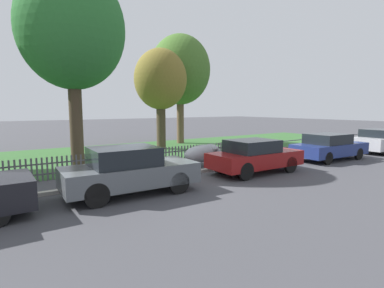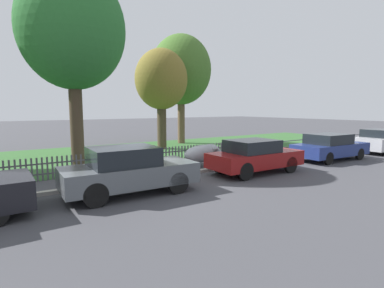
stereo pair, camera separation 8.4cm
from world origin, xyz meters
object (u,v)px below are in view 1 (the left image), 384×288
(tree_behind_motorcycle, at_px, (72,30))
(covered_motorcycle, at_px, (204,153))
(tree_mid_park, at_px, (161,80))
(parked_car_white_van, at_px, (329,147))
(parked_car_navy_estate, at_px, (129,170))
(parked_car_red_compact, at_px, (255,156))
(tree_far_left, at_px, (180,70))
(parked_car_grey_coupe, at_px, (380,141))

(tree_behind_motorcycle, bearing_deg, covered_motorcycle, -34.17)
(covered_motorcycle, height_order, tree_mid_park, tree_mid_park)
(parked_car_white_van, relative_size, covered_motorcycle, 2.09)
(parked_car_navy_estate, relative_size, parked_car_white_van, 0.97)
(covered_motorcycle, distance_m, tree_mid_park, 7.40)
(parked_car_red_compact, relative_size, tree_far_left, 0.50)
(parked_car_white_van, height_order, tree_behind_motorcycle, tree_behind_motorcycle)
(parked_car_white_van, relative_size, tree_mid_park, 0.66)
(parked_car_red_compact, xyz_separation_m, parked_car_grey_coupe, (10.26, -0.09, -0.00))
(parked_car_navy_estate, height_order, covered_motorcycle, parked_car_navy_estate)
(tree_mid_park, bearing_deg, parked_car_white_van, -58.74)
(tree_behind_motorcycle, distance_m, tree_far_left, 9.95)
(parked_car_grey_coupe, distance_m, tree_far_left, 13.59)
(tree_behind_motorcycle, bearing_deg, parked_car_white_van, -25.44)
(tree_mid_park, bearing_deg, parked_car_red_compact, -92.08)
(parked_car_red_compact, distance_m, parked_car_white_van, 5.37)
(covered_motorcycle, bearing_deg, tree_behind_motorcycle, 147.17)
(parked_car_white_van, relative_size, parked_car_grey_coupe, 1.10)
(parked_car_grey_coupe, bearing_deg, covered_motorcycle, 167.91)
(tree_behind_motorcycle, xyz_separation_m, tree_far_left, (8.52, 5.10, -0.56))
(tree_far_left, bearing_deg, tree_mid_park, -143.54)
(parked_car_white_van, bearing_deg, tree_far_left, 105.36)
(parked_car_white_van, bearing_deg, parked_car_grey_coupe, -0.04)
(covered_motorcycle, relative_size, tree_behind_motorcycle, 0.24)
(parked_car_navy_estate, bearing_deg, tree_behind_motorcycle, 94.60)
(parked_car_red_compact, bearing_deg, tree_mid_park, 89.11)
(parked_car_navy_estate, bearing_deg, parked_car_grey_coupe, 1.49)
(parked_car_red_compact, bearing_deg, parked_car_navy_estate, -178.86)
(parked_car_grey_coupe, xyz_separation_m, covered_motorcycle, (-11.19, 2.25, -0.08))
(tree_behind_motorcycle, bearing_deg, tree_mid_park, 28.14)
(parked_car_navy_estate, xyz_separation_m, covered_motorcycle, (4.38, 2.15, -0.13))
(parked_car_navy_estate, xyz_separation_m, parked_car_white_van, (10.67, 0.10, -0.06))
(parked_car_red_compact, relative_size, tree_mid_park, 0.63)
(parked_car_grey_coupe, height_order, covered_motorcycle, parked_car_grey_coupe)
(parked_car_red_compact, height_order, covered_motorcycle, parked_car_red_compact)
(covered_motorcycle, relative_size, tree_far_left, 0.25)
(parked_car_grey_coupe, bearing_deg, tree_far_left, 124.06)
(parked_car_red_compact, bearing_deg, parked_car_grey_coupe, 0.68)
(parked_car_white_van, height_order, parked_car_grey_coupe, parked_car_grey_coupe)
(parked_car_white_van, bearing_deg, covered_motorcycle, 164.18)
(parked_car_navy_estate, bearing_deg, covered_motorcycle, 28.01)
(covered_motorcycle, height_order, tree_behind_motorcycle, tree_behind_motorcycle)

